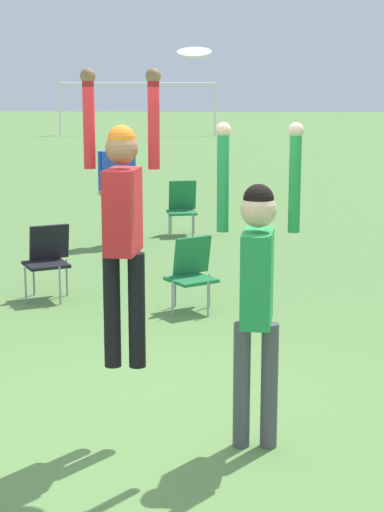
{
  "coord_description": "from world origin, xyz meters",
  "views": [
    {
      "loc": [
        0.62,
        -5.96,
        2.56
      ],
      "look_at": [
        0.31,
        0.05,
        1.3
      ],
      "focal_mm": 60.0,
      "sensor_mm": 36.0,
      "label": 1
    }
  ],
  "objects_px": {
    "frisbee": "(194,52)",
    "camping_chair_2": "(192,269)",
    "camping_chair_1": "(182,205)",
    "camping_chair_0": "(47,256)",
    "person_spectator_near": "(117,176)",
    "person_defending": "(257,279)",
    "person_jumping": "(123,214)"
  },
  "relations": [
    {
      "from": "person_jumping",
      "to": "camping_chair_0",
      "type": "distance_m",
      "value": 4.37
    },
    {
      "from": "person_defending",
      "to": "camping_chair_2",
      "type": "xyz_separation_m",
      "value": [
        -0.64,
        3.62,
        -0.76
      ]
    },
    {
      "from": "frisbee",
      "to": "camping_chair_0",
      "type": "distance_m",
      "value": 4.83
    },
    {
      "from": "person_defending",
      "to": "person_spectator_near",
      "type": "distance_m",
      "value": 7.67
    },
    {
      "from": "camping_chair_0",
      "to": "camping_chair_2",
      "type": "height_order",
      "value": "camping_chair_0"
    },
    {
      "from": "camping_chair_1",
      "to": "camping_chair_0",
      "type": "bearing_deg",
      "value": 60.12
    },
    {
      "from": "person_defending",
      "to": "camping_chair_2",
      "type": "bearing_deg",
      "value": -164.59
    },
    {
      "from": "frisbee",
      "to": "camping_chair_1",
      "type": "bearing_deg",
      "value": 94.23
    },
    {
      "from": "frisbee",
      "to": "camping_chair_2",
      "type": "height_order",
      "value": "frisbee"
    },
    {
      "from": "person_jumping",
      "to": "frisbee",
      "type": "relative_size",
      "value": 8.79
    },
    {
      "from": "person_defending",
      "to": "frisbee",
      "type": "height_order",
      "value": "frisbee"
    },
    {
      "from": "person_defending",
      "to": "frisbee",
      "type": "xyz_separation_m",
      "value": [
        -0.44,
        0.22,
        1.5
      ]
    },
    {
      "from": "person_jumping",
      "to": "person_defending",
      "type": "height_order",
      "value": "person_jumping"
    },
    {
      "from": "camping_chair_0",
      "to": "frisbee",
      "type": "bearing_deg",
      "value": 88.29
    },
    {
      "from": "camping_chair_0",
      "to": "person_defending",
      "type": "bearing_deg",
      "value": 91.9
    },
    {
      "from": "camping_chair_1",
      "to": "person_jumping",
      "type": "bearing_deg",
      "value": 78.14
    },
    {
      "from": "person_defending",
      "to": "camping_chair_0",
      "type": "height_order",
      "value": "person_defending"
    },
    {
      "from": "camping_chair_1",
      "to": "camping_chair_2",
      "type": "distance_m",
      "value": 4.71
    },
    {
      "from": "camping_chair_2",
      "to": "person_spectator_near",
      "type": "height_order",
      "value": "person_spectator_near"
    },
    {
      "from": "person_jumping",
      "to": "camping_chair_2",
      "type": "height_order",
      "value": "person_jumping"
    },
    {
      "from": "frisbee",
      "to": "person_spectator_near",
      "type": "xyz_separation_m",
      "value": [
        -1.55,
        7.18,
        -1.66
      ]
    },
    {
      "from": "camping_chair_2",
      "to": "person_spectator_near",
      "type": "xyz_separation_m",
      "value": [
        -1.35,
        3.78,
        0.6
      ]
    },
    {
      "from": "person_spectator_near",
      "to": "person_defending",
      "type": "bearing_deg",
      "value": -86.68
    },
    {
      "from": "camping_chair_2",
      "to": "person_defending",
      "type": "bearing_deg",
      "value": 64.08
    },
    {
      "from": "person_jumping",
      "to": "camping_chair_2",
      "type": "relative_size",
      "value": 2.55
    },
    {
      "from": "person_jumping",
      "to": "camping_chair_1",
      "type": "height_order",
      "value": "person_jumping"
    },
    {
      "from": "camping_chair_0",
      "to": "camping_chair_1",
      "type": "relative_size",
      "value": 0.96
    },
    {
      "from": "person_jumping",
      "to": "camping_chair_1",
      "type": "distance_m",
      "value": 8.31
    },
    {
      "from": "camping_chair_0",
      "to": "person_jumping",
      "type": "bearing_deg",
      "value": 81.61
    },
    {
      "from": "person_jumping",
      "to": "camping_chair_0",
      "type": "xyz_separation_m",
      "value": [
        -1.43,
        3.97,
        -1.13
      ]
    },
    {
      "from": "camping_chair_1",
      "to": "camping_chair_2",
      "type": "relative_size",
      "value": 1.09
    },
    {
      "from": "person_defending",
      "to": "person_spectator_near",
      "type": "bearing_deg",
      "value": -159.52
    }
  ]
}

